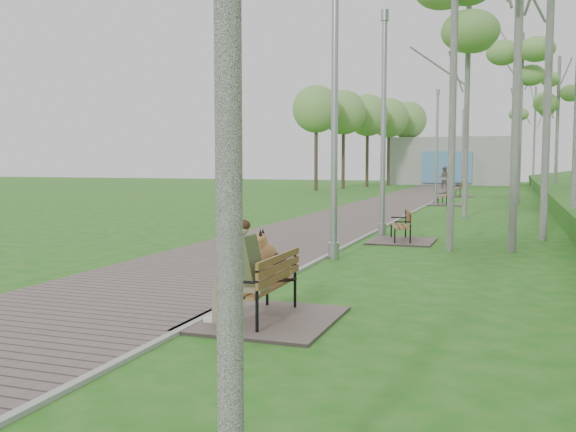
% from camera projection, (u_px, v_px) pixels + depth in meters
% --- Properties ---
extents(ground, '(120.00, 120.00, 0.00)m').
position_uv_depth(ground, '(147.00, 350.00, 6.80)').
color(ground, '#1D6614').
rests_on(ground, ground).
extents(walkway, '(3.50, 67.00, 0.04)m').
position_uv_depth(walkway, '(380.00, 207.00, 27.60)').
color(walkway, '#645751').
rests_on(walkway, ground).
extents(kerb, '(0.10, 67.00, 0.05)m').
position_uv_depth(kerb, '(421.00, 208.00, 27.02)').
color(kerb, '#999993').
rests_on(kerb, ground).
extents(building_north, '(10.00, 5.20, 4.00)m').
position_uv_depth(building_north, '(450.00, 161.00, 55.06)').
color(building_north, '#9E9E99').
rests_on(building_north, ground).
extents(bench_main, '(1.72, 1.91, 1.50)m').
position_uv_depth(bench_main, '(257.00, 288.00, 8.01)').
color(bench_main, '#645751').
rests_on(bench_main, ground).
extents(bench_second, '(1.57, 1.74, 0.96)m').
position_uv_depth(bench_second, '(401.00, 235.00, 15.90)').
color(bench_second, '#645751').
rests_on(bench_second, ground).
extents(bench_third, '(1.57, 1.75, 0.97)m').
position_uv_depth(bench_third, '(445.00, 201.00, 29.24)').
color(bench_third, '#645751').
rests_on(bench_third, ground).
extents(bench_far, '(1.70, 1.88, 1.04)m').
position_uv_depth(bench_far, '(458.00, 193.00, 36.33)').
color(bench_far, '#645751').
rests_on(bench_far, ground).
extents(lamp_post_near, '(0.23, 0.23, 5.91)m').
position_uv_depth(lamp_post_near, '(334.00, 123.00, 12.88)').
color(lamp_post_near, '#95979C').
rests_on(lamp_post_near, ground).
extents(lamp_post_second, '(0.23, 0.23, 5.93)m').
position_uv_depth(lamp_post_second, '(383.00, 132.00, 16.95)').
color(lamp_post_second, '#95979C').
rests_on(lamp_post_second, ground).
extents(lamp_post_third, '(0.21, 0.21, 5.41)m').
position_uv_depth(lamp_post_third, '(437.00, 150.00, 30.66)').
color(lamp_post_third, '#95979C').
rests_on(lamp_post_third, ground).
extents(lamp_post_far, '(0.22, 0.22, 5.64)m').
position_uv_depth(lamp_post_far, '(463.00, 152.00, 44.84)').
color(lamp_post_far, '#95979C').
rests_on(lamp_post_far, ground).
extents(pedestrian_near, '(0.74, 0.62, 1.74)m').
position_uv_depth(pedestrian_near, '(449.00, 176.00, 49.65)').
color(pedestrian_near, silver).
rests_on(pedestrian_near, ground).
extents(pedestrian_far, '(0.91, 0.78, 1.62)m').
position_uv_depth(pedestrian_far, '(444.00, 178.00, 45.19)').
color(pedestrian_far, gray).
rests_on(pedestrian_far, ground).
extents(birch_mid_c, '(2.81, 2.81, 8.48)m').
position_uv_depth(birch_mid_c, '(469.00, 24.00, 21.88)').
color(birch_mid_c, silver).
rests_on(birch_mid_c, ground).
extents(birch_far_a, '(2.41, 2.41, 7.42)m').
position_uv_depth(birch_far_a, '(559.00, 83.00, 31.50)').
color(birch_far_a, silver).
rests_on(birch_far_a, ground).
extents(birch_far_b, '(2.40, 2.40, 8.24)m').
position_uv_depth(birch_far_b, '(522.00, 64.00, 29.64)').
color(birch_far_b, silver).
rests_on(birch_far_b, ground).
extents(birch_distant_b, '(2.39, 2.39, 7.45)m').
position_uv_depth(birch_distant_b, '(535.00, 106.00, 44.66)').
color(birch_distant_b, silver).
rests_on(birch_distant_b, ground).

